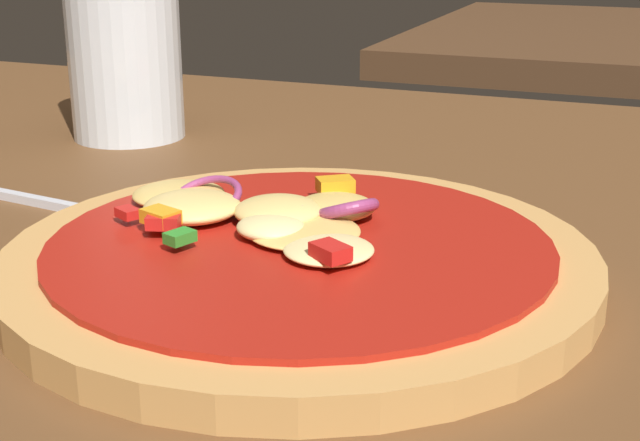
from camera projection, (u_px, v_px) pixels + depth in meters
The scene contains 4 objects.
dining_table at pixel (396, 330), 0.41m from camera, with size 1.43×0.91×0.04m.
pizza at pixel (299, 252), 0.42m from camera, with size 0.27×0.27×0.03m.
fork at pixel (53, 204), 0.51m from camera, with size 0.16×0.03×0.01m.
beer_glass at pixel (124, 48), 0.65m from camera, with size 0.08×0.08×0.14m.
Camera 1 is at (0.10, -0.35, 0.20)m, focal length 51.14 mm.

